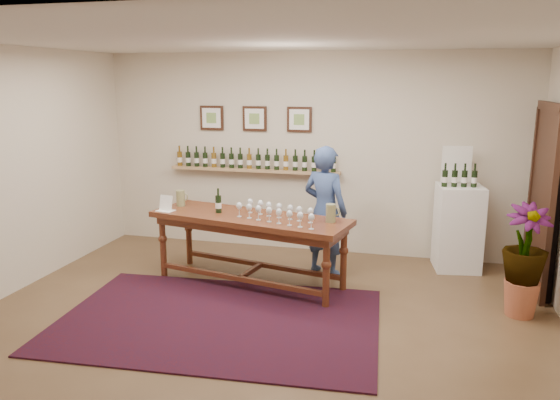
% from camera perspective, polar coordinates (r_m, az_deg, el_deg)
% --- Properties ---
extents(ground, '(6.00, 6.00, 0.00)m').
position_cam_1_polar(ground, '(5.75, -2.02, -12.47)').
color(ground, brown).
rests_on(ground, ground).
extents(room_shell, '(6.00, 6.00, 6.00)m').
position_cam_1_polar(room_shell, '(7.01, 19.23, 1.05)').
color(room_shell, beige).
rests_on(room_shell, ground).
extents(rug, '(3.38, 2.37, 0.02)m').
position_cam_1_polar(rug, '(5.77, -6.43, -12.35)').
color(rug, '#490D0E').
rests_on(rug, ground).
extents(tasting_table, '(2.51, 1.25, 0.85)m').
position_cam_1_polar(tasting_table, '(6.50, -3.18, -2.72)').
color(tasting_table, '#481912').
rests_on(tasting_table, ground).
extents(table_glasses, '(1.33, 0.72, 0.18)m').
position_cam_1_polar(table_glasses, '(6.24, -0.64, -1.27)').
color(table_glasses, silver).
rests_on(table_glasses, tasting_table).
extents(table_bottles, '(0.31, 0.19, 0.32)m').
position_cam_1_polar(table_bottles, '(6.64, -6.31, 0.09)').
color(table_bottles, black).
rests_on(table_bottles, tasting_table).
extents(pitcher_left, '(0.15, 0.15, 0.20)m').
position_cam_1_polar(pitcher_left, '(7.04, -10.35, 0.19)').
color(pitcher_left, olive).
rests_on(pitcher_left, tasting_table).
extents(pitcher_right, '(0.17, 0.17, 0.21)m').
position_cam_1_polar(pitcher_right, '(6.17, 5.32, -1.37)').
color(pitcher_right, olive).
rests_on(pitcher_right, tasting_table).
extents(menu_card, '(0.23, 0.19, 0.19)m').
position_cam_1_polar(menu_card, '(6.83, -11.84, -0.31)').
color(menu_card, white).
rests_on(menu_card, tasting_table).
extents(display_pedestal, '(0.63, 0.63, 1.10)m').
position_cam_1_polar(display_pedestal, '(7.43, 18.10, -2.76)').
color(display_pedestal, white).
rests_on(display_pedestal, ground).
extents(pedestal_bottles, '(0.32, 0.13, 0.31)m').
position_cam_1_polar(pedestal_bottles, '(7.20, 18.27, 2.54)').
color(pedestal_bottles, black).
rests_on(pedestal_bottles, display_pedestal).
extents(info_sign, '(0.37, 0.07, 0.52)m').
position_cam_1_polar(info_sign, '(7.38, 17.97, 3.58)').
color(info_sign, white).
rests_on(info_sign, display_pedestal).
extents(potted_plant, '(0.64, 0.64, 1.03)m').
position_cam_1_polar(potted_plant, '(6.18, 24.18, -5.80)').
color(potted_plant, '#A55437').
rests_on(potted_plant, ground).
extents(person, '(0.70, 0.58, 1.64)m').
position_cam_1_polar(person, '(6.84, 4.73, -1.13)').
color(person, '#334878').
rests_on(person, ground).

